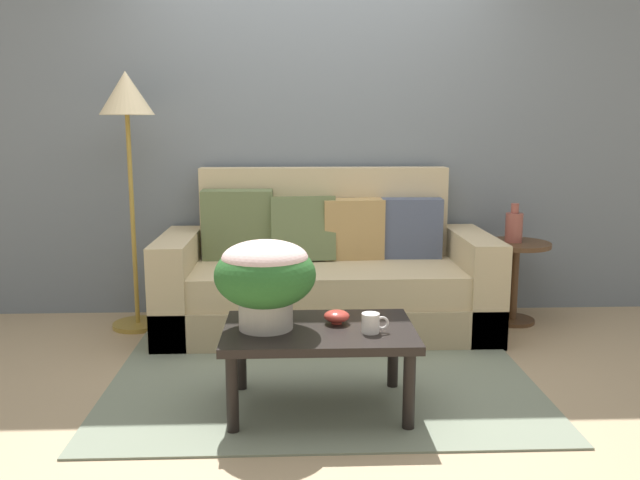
# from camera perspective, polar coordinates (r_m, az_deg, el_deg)

# --- Properties ---
(ground_plane) EXTENTS (14.00, 14.00, 0.00)m
(ground_plane) POSITION_cam_1_polar(r_m,az_deg,el_deg) (3.70, 0.04, -11.13)
(ground_plane) COLOR tan
(wall_back) EXTENTS (6.40, 0.12, 3.00)m
(wall_back) POSITION_cam_1_polar(r_m,az_deg,el_deg) (4.63, -0.57, 12.09)
(wall_back) COLOR slate
(wall_back) RESTS_ON ground
(area_rug) EXTENTS (2.22, 1.80, 0.01)m
(area_rug) POSITION_cam_1_polar(r_m,az_deg,el_deg) (3.63, 0.09, -11.52)
(area_rug) COLOR gray
(area_rug) RESTS_ON ground
(couch) EXTENTS (2.14, 0.87, 1.05)m
(couch) POSITION_cam_1_polar(r_m,az_deg,el_deg) (4.29, 0.46, -3.37)
(couch) COLOR tan
(couch) RESTS_ON ground
(coffee_table) EXTENTS (0.89, 0.58, 0.41)m
(coffee_table) POSITION_cam_1_polar(r_m,az_deg,el_deg) (3.08, -0.08, -8.67)
(coffee_table) COLOR black
(coffee_table) RESTS_ON ground
(side_table) EXTENTS (0.46, 0.46, 0.56)m
(side_table) POSITION_cam_1_polar(r_m,az_deg,el_deg) (4.59, 16.77, -2.30)
(side_table) COLOR #4C331E
(side_table) RESTS_ON ground
(floor_lamp) EXTENTS (0.34, 0.34, 1.67)m
(floor_lamp) POSITION_cam_1_polar(r_m,az_deg,el_deg) (4.36, -16.58, 10.13)
(floor_lamp) COLOR olive
(floor_lamp) RESTS_ON ground
(potted_plant) EXTENTS (0.47, 0.47, 0.42)m
(potted_plant) POSITION_cam_1_polar(r_m,az_deg,el_deg) (3.00, -4.84, -3.03)
(potted_plant) COLOR #B7B2A8
(potted_plant) RESTS_ON coffee_table
(coffee_mug) EXTENTS (0.13, 0.08, 0.09)m
(coffee_mug) POSITION_cam_1_polar(r_m,az_deg,el_deg) (2.99, 4.54, -7.29)
(coffee_mug) COLOR white
(coffee_mug) RESTS_ON coffee_table
(snack_bowl) EXTENTS (0.12, 0.12, 0.06)m
(snack_bowl) POSITION_cam_1_polar(r_m,az_deg,el_deg) (3.12, 1.48, -6.73)
(snack_bowl) COLOR #B2382D
(snack_bowl) RESTS_ON coffee_table
(table_vase) EXTENTS (0.11, 0.11, 0.26)m
(table_vase) POSITION_cam_1_polar(r_m,az_deg,el_deg) (4.54, 16.69, 1.16)
(table_vase) COLOR #934C42
(table_vase) RESTS_ON side_table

